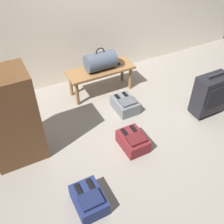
{
  "coord_description": "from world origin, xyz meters",
  "views": [
    {
      "loc": [
        -1.48,
        -1.94,
        2.38
      ],
      "look_at": [
        -0.34,
        0.25,
        0.25
      ],
      "focal_mm": 41.14,
      "sensor_mm": 36.0,
      "label": 1
    }
  ],
  "objects_px": {
    "suitcase_upright_charcoal": "(210,94)",
    "backpack_navy": "(89,200)",
    "backpack_maroon": "(133,141)",
    "cell_phone": "(117,63)",
    "bench": "(101,73)",
    "backpack_grey": "(125,105)",
    "side_cabinet": "(11,119)",
    "duffel_bag_slate": "(100,61)"
  },
  "relations": [
    {
      "from": "suitcase_upright_charcoal",
      "to": "backpack_grey",
      "type": "bearing_deg",
      "value": 149.03
    },
    {
      "from": "backpack_grey",
      "to": "suitcase_upright_charcoal",
      "type": "bearing_deg",
      "value": -30.97
    },
    {
      "from": "backpack_navy",
      "to": "side_cabinet",
      "type": "distance_m",
      "value": 1.18
    },
    {
      "from": "backpack_maroon",
      "to": "side_cabinet",
      "type": "bearing_deg",
      "value": 157.21
    },
    {
      "from": "suitcase_upright_charcoal",
      "to": "backpack_maroon",
      "type": "xyz_separation_m",
      "value": [
        -1.23,
        -0.07,
        -0.23
      ]
    },
    {
      "from": "duffel_bag_slate",
      "to": "backpack_maroon",
      "type": "distance_m",
      "value": 1.3
    },
    {
      "from": "bench",
      "to": "backpack_navy",
      "type": "distance_m",
      "value": 1.94
    },
    {
      "from": "bench",
      "to": "suitcase_upright_charcoal",
      "type": "xyz_separation_m",
      "value": [
        1.08,
        -1.14,
        -0.02
      ]
    },
    {
      "from": "backpack_navy",
      "to": "backpack_grey",
      "type": "height_order",
      "value": "same"
    },
    {
      "from": "backpack_maroon",
      "to": "side_cabinet",
      "type": "xyz_separation_m",
      "value": [
        -1.23,
        0.52,
        0.46
      ]
    },
    {
      "from": "bench",
      "to": "suitcase_upright_charcoal",
      "type": "height_order",
      "value": "suitcase_upright_charcoal"
    },
    {
      "from": "bench",
      "to": "duffel_bag_slate",
      "type": "xyz_separation_m",
      "value": [
        0.0,
        0.0,
        0.19
      ]
    },
    {
      "from": "bench",
      "to": "duffel_bag_slate",
      "type": "distance_m",
      "value": 0.19
    },
    {
      "from": "duffel_bag_slate",
      "to": "backpack_grey",
      "type": "distance_m",
      "value": 0.72
    },
    {
      "from": "duffel_bag_slate",
      "to": "suitcase_upright_charcoal",
      "type": "bearing_deg",
      "value": -46.6
    },
    {
      "from": "cell_phone",
      "to": "side_cabinet",
      "type": "relative_size",
      "value": 0.13
    },
    {
      "from": "cell_phone",
      "to": "suitcase_upright_charcoal",
      "type": "height_order",
      "value": "suitcase_upright_charcoal"
    },
    {
      "from": "cell_phone",
      "to": "suitcase_upright_charcoal",
      "type": "xyz_separation_m",
      "value": [
        0.79,
        -1.18,
        -0.08
      ]
    },
    {
      "from": "duffel_bag_slate",
      "to": "backpack_maroon",
      "type": "bearing_deg",
      "value": -97.28
    },
    {
      "from": "bench",
      "to": "cell_phone",
      "type": "bearing_deg",
      "value": 7.44
    },
    {
      "from": "cell_phone",
      "to": "backpack_maroon",
      "type": "relative_size",
      "value": 0.38
    },
    {
      "from": "cell_phone",
      "to": "backpack_navy",
      "type": "relative_size",
      "value": 0.38
    },
    {
      "from": "duffel_bag_slate",
      "to": "bench",
      "type": "bearing_deg",
      "value": 180.0
    },
    {
      "from": "backpack_grey",
      "to": "cell_phone",
      "type": "bearing_deg",
      "value": 72.56
    },
    {
      "from": "duffel_bag_slate",
      "to": "suitcase_upright_charcoal",
      "type": "distance_m",
      "value": 1.58
    },
    {
      "from": "backpack_navy",
      "to": "side_cabinet",
      "type": "relative_size",
      "value": 0.35
    },
    {
      "from": "backpack_navy",
      "to": "backpack_maroon",
      "type": "bearing_deg",
      "value": 30.91
    },
    {
      "from": "bench",
      "to": "backpack_navy",
      "type": "height_order",
      "value": "bench"
    },
    {
      "from": "cell_phone",
      "to": "backpack_navy",
      "type": "distance_m",
      "value": 2.14
    },
    {
      "from": "bench",
      "to": "cell_phone",
      "type": "relative_size",
      "value": 6.94
    },
    {
      "from": "suitcase_upright_charcoal",
      "to": "backpack_maroon",
      "type": "bearing_deg",
      "value": -176.73
    },
    {
      "from": "duffel_bag_slate",
      "to": "backpack_navy",
      "type": "xyz_separation_m",
      "value": [
        -0.94,
        -1.68,
        -0.45
      ]
    },
    {
      "from": "backpack_navy",
      "to": "duffel_bag_slate",
      "type": "bearing_deg",
      "value": 60.76
    },
    {
      "from": "backpack_navy",
      "to": "backpack_grey",
      "type": "xyz_separation_m",
      "value": [
        1.05,
        1.12,
        0.0
      ]
    },
    {
      "from": "backpack_maroon",
      "to": "backpack_grey",
      "type": "xyz_separation_m",
      "value": [
        0.26,
        0.65,
        0.0
      ]
    },
    {
      "from": "duffel_bag_slate",
      "to": "backpack_maroon",
      "type": "height_order",
      "value": "duffel_bag_slate"
    },
    {
      "from": "cell_phone",
      "to": "side_cabinet",
      "type": "distance_m",
      "value": 1.83
    },
    {
      "from": "suitcase_upright_charcoal",
      "to": "backpack_navy",
      "type": "relative_size",
      "value": 1.68
    },
    {
      "from": "side_cabinet",
      "to": "backpack_maroon",
      "type": "bearing_deg",
      "value": -22.79
    },
    {
      "from": "backpack_navy",
      "to": "bench",
      "type": "bearing_deg",
      "value": 60.78
    },
    {
      "from": "suitcase_upright_charcoal",
      "to": "backpack_navy",
      "type": "bearing_deg",
      "value": -164.98
    },
    {
      "from": "backpack_grey",
      "to": "side_cabinet",
      "type": "relative_size",
      "value": 0.35
    }
  ]
}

